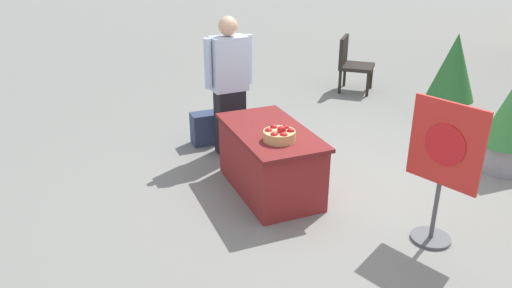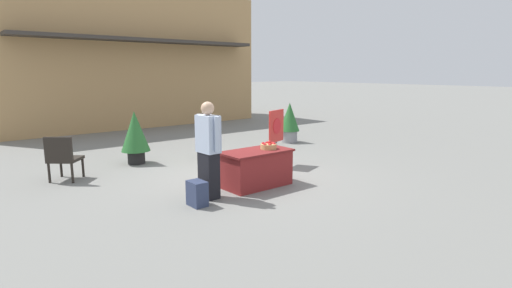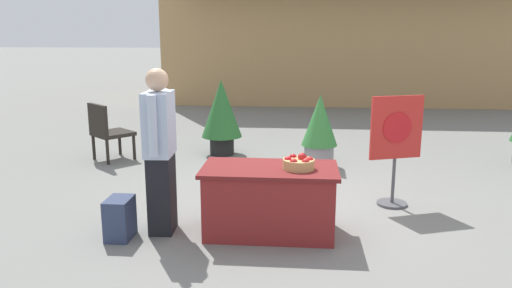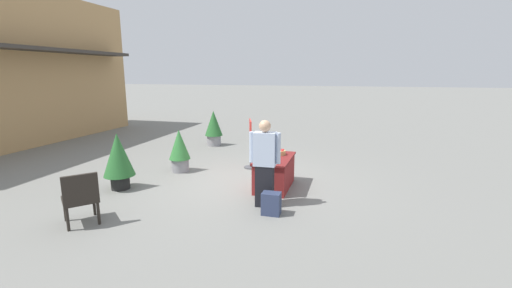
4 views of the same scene
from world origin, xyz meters
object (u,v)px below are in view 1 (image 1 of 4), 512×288
(display_table, at_px, (270,160))
(apple_basket, at_px, (279,134))
(person_visitor, at_px, (229,86))
(potted_plant_far_right, at_px, (509,123))
(backpack, at_px, (205,128))
(potted_plant_far_left, at_px, (453,71))
(poster_board, at_px, (442,166))
(patio_chair, at_px, (351,61))

(display_table, distance_m, apple_basket, 0.51)
(person_visitor, relative_size, potted_plant_far_right, 1.52)
(backpack, bearing_deg, person_visitor, 30.23)
(person_visitor, distance_m, potted_plant_far_left, 3.38)
(person_visitor, bearing_deg, potted_plant_far_right, 55.25)
(apple_basket, xyz_separation_m, poster_board, (1.13, 1.02, -0.02))
(person_visitor, xyz_separation_m, poster_board, (2.54, 1.04, -0.12))
(display_table, relative_size, backpack, 3.29)
(poster_board, distance_m, potted_plant_far_left, 3.38)
(display_table, bearing_deg, apple_basket, -6.05)
(display_table, height_order, patio_chair, patio_chair)
(display_table, xyz_separation_m, person_visitor, (-1.12, -0.05, 0.51))
(person_visitor, bearing_deg, poster_board, 19.54)
(apple_basket, distance_m, potted_plant_far_left, 3.60)
(poster_board, xyz_separation_m, patio_chair, (-4.22, 1.77, -0.23))
(poster_board, relative_size, potted_plant_far_left, 1.04)
(person_visitor, height_order, patio_chair, person_visitor)
(backpack, bearing_deg, potted_plant_far_left, 82.41)
(apple_basket, height_order, backpack, apple_basket)
(display_table, height_order, potted_plant_far_left, potted_plant_far_left)
(display_table, relative_size, patio_chair, 1.48)
(display_table, height_order, person_visitor, person_visitor)
(patio_chair, xyz_separation_m, potted_plant_far_right, (3.39, -0.07, 0.09))
(display_table, height_order, potted_plant_far_right, potted_plant_far_right)
(backpack, height_order, potted_plant_far_right, potted_plant_far_right)
(poster_board, distance_m, patio_chair, 4.58)
(display_table, height_order, apple_basket, apple_basket)
(potted_plant_far_left, bearing_deg, poster_board, -43.74)
(apple_basket, bearing_deg, poster_board, 41.89)
(poster_board, height_order, potted_plant_far_right, poster_board)
(poster_board, bearing_deg, apple_basket, -67.30)
(backpack, distance_m, potted_plant_far_right, 3.65)
(display_table, distance_m, poster_board, 1.78)
(backpack, xyz_separation_m, patio_chair, (-1.30, 3.03, 0.31))
(poster_board, distance_m, potted_plant_far_right, 1.90)
(backpack, distance_m, patio_chair, 3.31)
(backpack, height_order, patio_chair, patio_chair)
(patio_chair, xyz_separation_m, potted_plant_far_left, (1.77, 0.57, 0.21))
(poster_board, height_order, patio_chair, poster_board)
(patio_chair, bearing_deg, backpack, -115.68)
(potted_plant_far_left, bearing_deg, display_table, -72.99)
(apple_basket, height_order, patio_chair, patio_chair)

